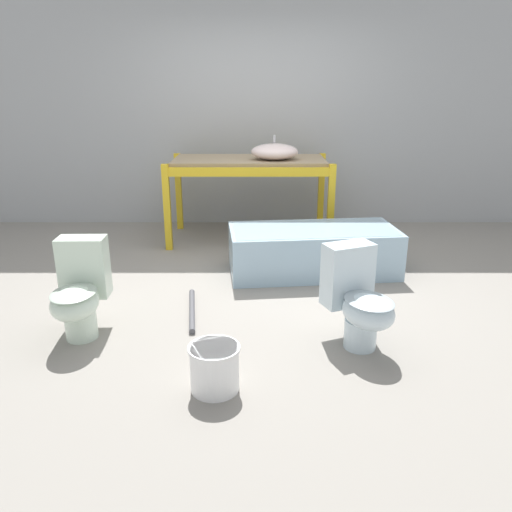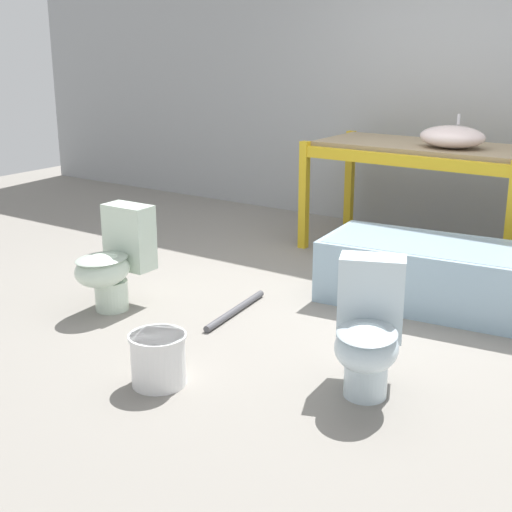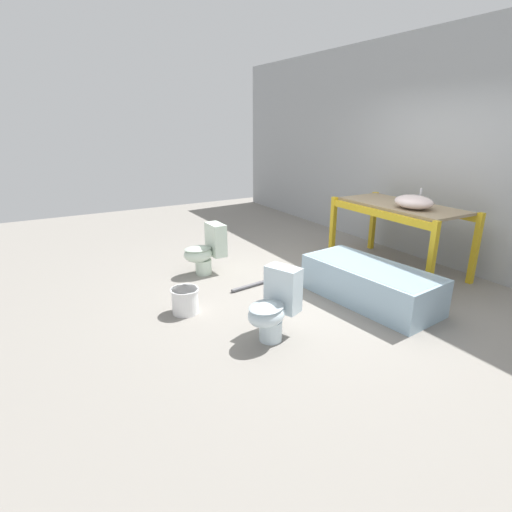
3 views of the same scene
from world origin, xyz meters
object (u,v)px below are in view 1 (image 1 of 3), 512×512
object	(u,v)px
toilet_far	(77,291)
bathtub_main	(311,247)
bucket_white	(213,367)
sink_basin	(272,152)
toilet_near	(357,299)

from	to	relation	value
toilet_far	bathtub_main	bearing A→B (deg)	34.35
bathtub_main	bucket_white	bearing A→B (deg)	-117.68
sink_basin	toilet_far	distance (m)	2.77
bucket_white	toilet_far	bearing A→B (deg)	145.54
bucket_white	sink_basin	bearing A→B (deg)	81.48
toilet_near	toilet_far	world-z (taller)	same
toilet_near	bucket_white	distance (m)	1.09
toilet_near	bucket_white	size ratio (longest dim) A/B	2.24
bathtub_main	toilet_far	distance (m)	2.18
toilet_near	sink_basin	bearing A→B (deg)	79.09
toilet_near	bucket_white	bearing A→B (deg)	-172.08
sink_basin	toilet_near	world-z (taller)	sink_basin
toilet_far	bucket_white	world-z (taller)	toilet_far
sink_basin	bathtub_main	distance (m)	1.31
toilet_near	toilet_far	size ratio (longest dim) A/B	1.00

